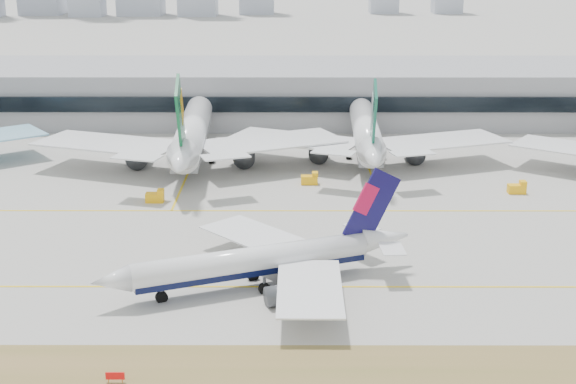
{
  "coord_description": "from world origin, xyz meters",
  "views": [
    {
      "loc": [
        -1.98,
        -113.72,
        48.71
      ],
      "look_at": [
        -2.24,
        18.0,
        7.5
      ],
      "focal_mm": 50.0,
      "sensor_mm": 36.0,
      "label": 1
    }
  ],
  "objects_px": {
    "widebody_eva": "(192,136)",
    "widebody_cathay": "(366,134)",
    "taxiing_airliner": "(264,260)",
    "terminal": "(296,92)"
  },
  "relations": [
    {
      "from": "widebody_eva",
      "to": "widebody_cathay",
      "type": "relative_size",
      "value": 1.08
    },
    {
      "from": "widebody_cathay",
      "to": "terminal",
      "type": "xyz_separation_m",
      "value": [
        -15.81,
        47.52,
        1.32
      ]
    },
    {
      "from": "taxiing_airliner",
      "to": "widebody_cathay",
      "type": "height_order",
      "value": "widebody_cathay"
    },
    {
      "from": "taxiing_airliner",
      "to": "terminal",
      "type": "distance_m",
      "value": 119.52
    },
    {
      "from": "taxiing_airliner",
      "to": "widebody_cathay",
      "type": "bearing_deg",
      "value": -128.19
    },
    {
      "from": "taxiing_airliner",
      "to": "widebody_eva",
      "type": "height_order",
      "value": "widebody_eva"
    },
    {
      "from": "widebody_cathay",
      "to": "taxiing_airliner",
      "type": "bearing_deg",
      "value": 165.42
    },
    {
      "from": "taxiing_airliner",
      "to": "terminal",
      "type": "height_order",
      "value": "taxiing_airliner"
    },
    {
      "from": "widebody_eva",
      "to": "widebody_cathay",
      "type": "height_order",
      "value": "widebody_eva"
    },
    {
      "from": "taxiing_airliner",
      "to": "terminal",
      "type": "bearing_deg",
      "value": -114.23
    }
  ]
}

